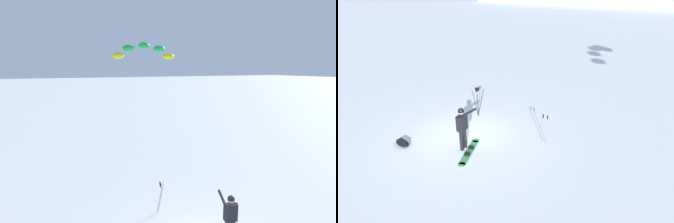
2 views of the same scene
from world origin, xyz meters
The scene contains 3 objects.
snowboarder centered at (-0.75, -0.31, 1.05)m, with size 0.47×0.68×1.74m.
traction_kite centered at (-1.49, -11.13, 6.89)m, with size 4.29×1.35×1.12m.
ski_poles centered at (0.62, -3.07, 0.83)m, with size 0.31×0.24×1.25m.
Camera 1 is at (4.41, 6.40, 5.82)m, focal length 28.97 mm.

